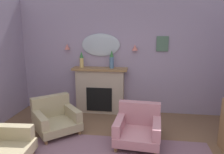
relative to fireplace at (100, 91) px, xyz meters
name	(u,v)px	position (x,y,z in m)	size (l,w,h in m)	color
wall_back	(128,57)	(0.67, 0.22, 0.85)	(6.47, 0.10, 2.84)	#9E8CA8
fireplace	(100,91)	(0.00, 0.00, 0.00)	(1.36, 0.36, 1.16)	tan
mantel_vase_right	(82,60)	(-0.45, -0.03, 0.79)	(0.10, 0.10, 0.40)	tan
mantel_vase_centre	(112,60)	(0.30, -0.03, 0.80)	(0.11, 0.11, 0.44)	#4C7093
wall_mirror	(101,45)	(0.00, 0.14, 1.14)	(0.96, 0.06, 0.56)	#B2BCC6
wall_sconce_left	(67,47)	(-0.85, 0.09, 1.09)	(0.14, 0.14, 0.14)	#D17066
wall_sconce_right	(135,48)	(0.85, 0.09, 1.09)	(0.14, 0.14, 0.14)	#D17066
framed_picture	(162,44)	(1.50, 0.15, 1.18)	(0.28, 0.03, 0.36)	#4C6B56
armchair_near_fireplace	(138,127)	(0.99, -1.39, -0.27)	(0.87, 0.88, 0.71)	#B77A84
armchair_beside_couch	(55,117)	(-0.72, -1.19, -0.27)	(1.14, 1.14, 0.71)	tan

